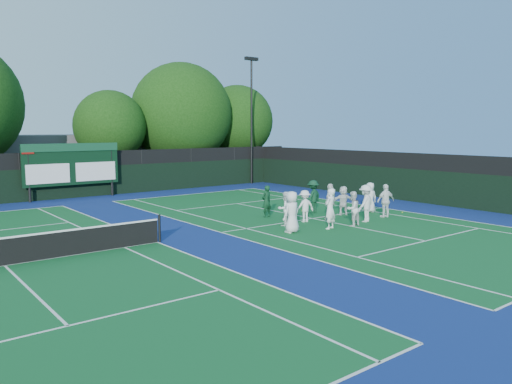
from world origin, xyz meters
TOP-DOWN VIEW (x-y plane):
  - ground at (0.00, 0.00)m, footprint 120.00×120.00m
  - court_apron at (-6.00, 1.00)m, footprint 34.00×32.00m
  - near_court at (0.00, 1.00)m, footprint 11.05×23.85m
  - left_court at (-14.00, 1.00)m, footprint 11.05×23.85m
  - back_fence at (-6.00, 16.00)m, footprint 34.00×0.08m
  - divider_fence_right at (9.00, 1.00)m, footprint 0.08×32.00m
  - scoreboard at (-7.01, 15.59)m, footprint 6.00×0.21m
  - clubhouse at (-2.00, 24.00)m, footprint 18.00×6.00m
  - light_pole_right at (7.50, 15.70)m, footprint 1.20×0.30m
  - tennis_net at (-14.00, 1.00)m, footprint 11.30×0.10m
  - tree_c at (-2.68, 19.58)m, footprint 5.29×5.29m
  - tree_d at (3.37, 19.58)m, footprint 8.21×8.21m
  - tree_e at (9.00, 19.58)m, footprint 6.29×6.29m
  - tennis_ball_1 at (1.26, 3.07)m, footprint 0.07×0.07m
  - tennis_ball_2 at (4.98, -0.74)m, footprint 0.07×0.07m
  - tennis_ball_3 at (-1.86, 0.52)m, footprint 0.07×0.07m
  - tennis_ball_4 at (0.15, 1.57)m, footprint 0.07×0.07m
  - tennis_ball_5 at (1.15, -0.59)m, footprint 0.07×0.07m
  - player_front_0 at (-3.08, -0.87)m, footprint 0.95×0.69m
  - player_front_1 at (-1.20, -1.32)m, footprint 0.77×0.61m
  - player_front_2 at (0.11, -1.49)m, footprint 0.83×0.67m
  - player_front_3 at (1.41, -1.17)m, footprint 1.28×0.91m
  - player_front_4 at (3.17, -1.01)m, footprint 1.07×0.65m
  - player_back_0 at (-2.26, 0.50)m, footprint 0.84×0.69m
  - player_back_1 at (-0.92, 0.60)m, footprint 1.08×0.74m
  - player_back_2 at (0.51, 0.28)m, footprint 1.14×0.77m
  - player_back_3 at (2.03, 0.82)m, footprint 1.48×0.91m
  - player_back_4 at (3.79, 0.49)m, footprint 0.92×0.75m
  - coach_left at (-1.54, 2.72)m, footprint 0.62×0.43m
  - coach_right at (1.27, 2.25)m, footprint 1.24×0.87m

SIDE VIEW (x-z plane):
  - ground at x=0.00m, z-range 0.00..0.00m
  - court_apron at x=-6.00m, z-range 0.00..0.01m
  - near_court at x=0.00m, z-range 0.01..0.01m
  - left_court at x=-14.00m, z-range 0.01..0.01m
  - tennis_ball_1 at x=1.26m, z-range 0.00..0.07m
  - tennis_ball_2 at x=4.98m, z-range 0.00..0.07m
  - tennis_ball_3 at x=-1.86m, z-range 0.00..0.07m
  - tennis_ball_4 at x=0.15m, z-range 0.00..0.07m
  - tennis_ball_5 at x=1.15m, z-range 0.00..0.07m
  - tennis_net at x=-14.00m, z-range -0.06..1.04m
  - player_back_3 at x=2.03m, z-range 0.00..1.52m
  - player_back_1 at x=-0.92m, z-range 0.00..1.53m
  - player_back_0 at x=-2.26m, z-range 0.00..1.58m
  - player_front_2 at x=0.11m, z-range 0.00..1.61m
  - player_back_4 at x=3.79m, z-range 0.00..1.61m
  - coach_left at x=-1.54m, z-range 0.00..1.62m
  - player_front_4 at x=3.17m, z-range 0.00..1.70m
  - coach_right at x=1.27m, z-range 0.00..1.75m
  - player_back_2 at x=0.51m, z-range 0.00..1.79m
  - player_front_3 at x=1.41m, z-range 0.00..1.79m
  - player_front_0 at x=-3.08m, z-range 0.00..1.80m
  - player_front_1 at x=-1.20m, z-range 0.00..1.83m
  - back_fence at x=-6.00m, z-range -0.14..2.86m
  - divider_fence_right at x=9.00m, z-range -0.14..2.86m
  - clubhouse at x=-2.00m, z-range 0.00..4.00m
  - scoreboard at x=-7.01m, z-range 0.42..3.97m
  - tree_c at x=-2.68m, z-range 0.87..8.18m
  - tree_e at x=9.00m, z-range 0.84..9.13m
  - tree_d at x=3.37m, z-range 0.58..10.36m
  - light_pole_right at x=7.50m, z-range 1.24..11.36m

